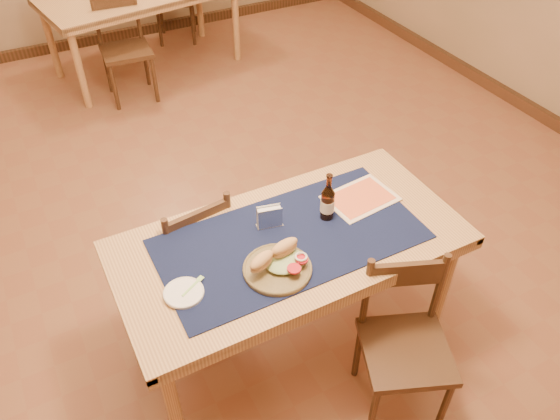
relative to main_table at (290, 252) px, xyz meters
name	(u,v)px	position (x,y,z in m)	size (l,w,h in m)	color
room	(212,37)	(0.00, 0.80, 0.73)	(6.04, 7.04, 2.84)	brown
main_table	(290,252)	(0.00, 0.00, 0.00)	(1.60, 0.80, 0.75)	tan
placemat	(290,239)	(0.00, 0.00, 0.09)	(1.20, 0.60, 0.01)	#0F153A
baseboard	(229,241)	(0.00, 0.80, -0.62)	(6.00, 7.00, 0.10)	#492B1A
back_table	(140,0)	(0.32, 3.46, 0.00)	(1.85, 1.13, 0.75)	tan
chair_main_far	(191,250)	(-0.34, 0.46, -0.23)	(0.43, 0.43, 0.83)	#492B1A
chair_main_near	(404,341)	(0.30, -0.53, -0.24)	(0.50, 0.50, 0.83)	#492B1A
chair_back_near	(125,47)	(0.01, 3.02, -0.21)	(0.44, 0.44, 0.88)	#492B1A
sandwich_plate	(279,264)	(-0.13, -0.14, 0.12)	(0.30, 0.30, 0.11)	brown
side_plate	(184,292)	(-0.54, -0.08, 0.10)	(0.17, 0.17, 0.01)	white
fork	(194,284)	(-0.49, -0.07, 0.10)	(0.12, 0.08, 0.00)	#9DDE79
beer_bottle	(328,202)	(0.22, 0.05, 0.18)	(0.07, 0.07, 0.25)	#4A240D
napkin_holder	(269,217)	(-0.04, 0.12, 0.14)	(0.13, 0.07, 0.11)	silver
menu_card	(360,198)	(0.44, 0.09, 0.09)	(0.36, 0.28, 0.01)	beige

